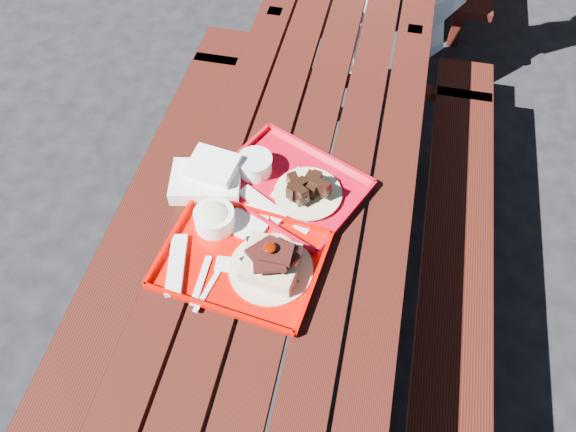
{
  "coord_description": "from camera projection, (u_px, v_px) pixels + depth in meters",
  "views": [
    {
      "loc": [
        0.21,
        -1.12,
        2.16
      ],
      "look_at": [
        0.0,
        -0.15,
        0.82
      ],
      "focal_mm": 35.0,
      "sensor_mm": 36.0,
      "label": 1
    }
  ],
  "objects": [
    {
      "name": "far_tray",
      "position": [
        287.0,
        184.0,
        1.8
      ],
      "size": [
        0.55,
        0.5,
        0.08
      ],
      "color": "red",
      "rests_on": "picnic_table_near"
    },
    {
      "name": "white_cloth",
      "position": [
        208.0,
        177.0,
        1.8
      ],
      "size": [
        0.25,
        0.2,
        0.09
      ],
      "color": "white",
      "rests_on": "picnic_table_near"
    },
    {
      "name": "near_tray",
      "position": [
        244.0,
        250.0,
        1.64
      ],
      "size": [
        0.5,
        0.41,
        0.15
      ],
      "color": "#D70700",
      "rests_on": "picnic_table_near"
    },
    {
      "name": "picnic_table_near",
      "position": [
        297.0,
        226.0,
        1.96
      ],
      "size": [
        1.41,
        2.4,
        0.75
      ],
      "color": "#38120A",
      "rests_on": "ground"
    },
    {
      "name": "ground",
      "position": [
        295.0,
        302.0,
        2.41
      ],
      "size": [
        60.0,
        60.0,
        0.0
      ],
      "primitive_type": "plane",
      "color": "black",
      "rests_on": "ground"
    }
  ]
}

